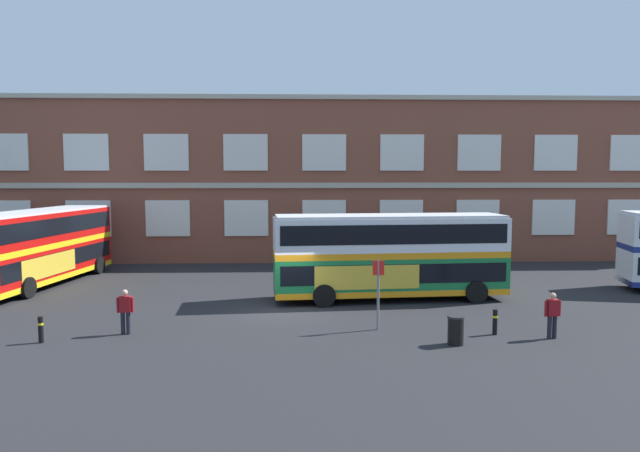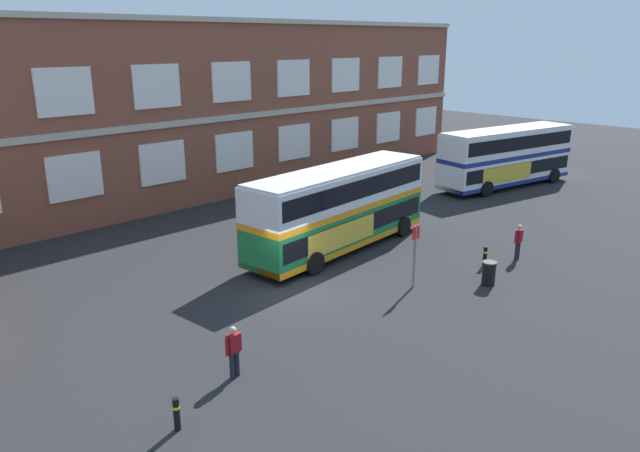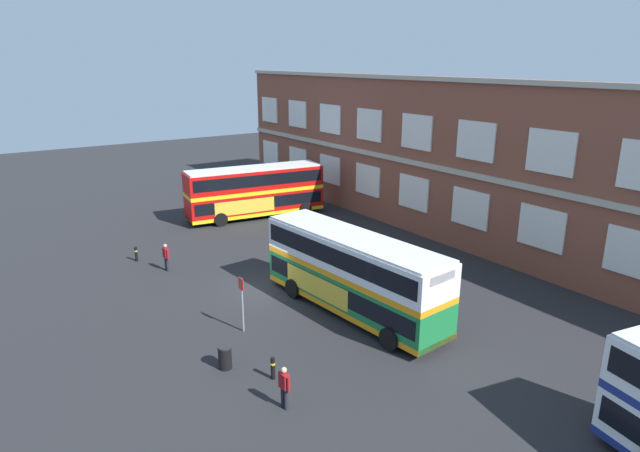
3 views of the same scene
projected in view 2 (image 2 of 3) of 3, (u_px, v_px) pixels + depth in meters
ground_plane at (267, 277)px, 26.26m from camera, size 120.00×120.00×0.00m
brick_terminal_building at (125, 115)px, 36.93m from camera, size 57.37×8.19×11.22m
double_decker_middle at (339, 207)px, 29.09m from camera, size 11.17×3.53×4.07m
double_decker_far at (506, 156)px, 41.74m from camera, size 11.29×4.62×4.07m
waiting_passenger at (234, 350)px, 18.23m from camera, size 0.64×0.27×1.70m
second_passenger at (518, 240)px, 28.08m from camera, size 0.64×0.28×1.70m
bus_stand_flag at (415, 251)px, 24.67m from camera, size 0.44×0.10×2.70m
station_litter_bin at (489, 273)px, 25.27m from camera, size 0.60×0.60×1.03m
safety_bollard_west at (177, 414)px, 15.85m from camera, size 0.19×0.19×0.95m
safety_bollard_east at (485, 256)px, 27.34m from camera, size 0.19×0.19×0.95m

